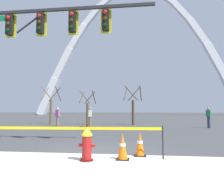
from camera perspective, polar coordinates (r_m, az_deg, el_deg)
name	(u,v)px	position (r m, az deg, el deg)	size (l,w,h in m)	color
ground_plane	(90,153)	(7.72, -5.48, -15.39)	(240.00, 240.00, 0.00)	#3D3D3F
fire_hydrant	(87,144)	(6.47, -6.26, -13.20)	(0.46, 0.48, 0.99)	#5E0F0D
caution_tape_barrier	(72,136)	(6.89, -9.80, -11.21)	(5.21, 0.34, 0.93)	#232326
traffic_cone_by_hydrant	(140,144)	(7.14, 6.95, -13.31)	(0.36, 0.36, 0.73)	black
traffic_cone_mid_sidewalk	(123,147)	(6.60, 2.64, -14.03)	(0.36, 0.36, 0.73)	black
traffic_signal_gantry	(31,38)	(10.54, -19.55, 11.86)	(7.82, 0.44, 6.00)	#232326
monument_arch	(136,54)	(66.96, 5.95, 8.67)	(58.40, 2.15, 38.40)	silver
tree_far_left	(51,107)	(23.04, -14.93, -4.32)	(1.70, 1.71, 3.67)	brown
tree_left_mid	(88,109)	(22.16, -6.10, -4.95)	(1.50, 1.51, 3.22)	brown
tree_center_left	(133,108)	(21.39, 5.24, -4.48)	(1.68, 1.69, 3.62)	#473323
pedestrian_walking_left	(90,117)	(18.75, -5.47, -6.81)	(0.22, 0.35, 1.59)	brown
pedestrian_standing_center	(209,117)	(19.24, 22.87, -6.39)	(0.39, 0.37, 1.59)	#232847
pedestrian_walking_right	(58,117)	(19.83, -13.36, -6.60)	(0.39, 0.33, 1.59)	brown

